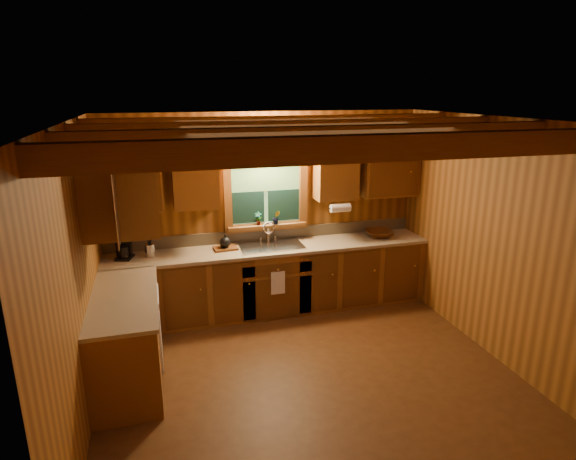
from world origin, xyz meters
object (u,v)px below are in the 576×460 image
(sink, at_px, (271,249))
(cutting_board, at_px, (225,248))
(coffee_maker, at_px, (124,246))
(wicker_basket, at_px, (379,234))

(sink, distance_m, cutting_board, 0.60)
(cutting_board, bearing_deg, coffee_maker, 174.73)
(sink, distance_m, wicker_basket, 1.54)
(cutting_board, distance_m, wicker_basket, 2.13)
(coffee_maker, relative_size, wicker_basket, 0.83)
(sink, xyz_separation_m, cutting_board, (-0.59, 0.04, 0.06))
(coffee_maker, xyz_separation_m, wicker_basket, (3.36, -0.05, -0.11))
(coffee_maker, xyz_separation_m, cutting_board, (1.23, -0.01, -0.14))
(sink, height_order, cutting_board, sink)
(sink, relative_size, wicker_basket, 2.17)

